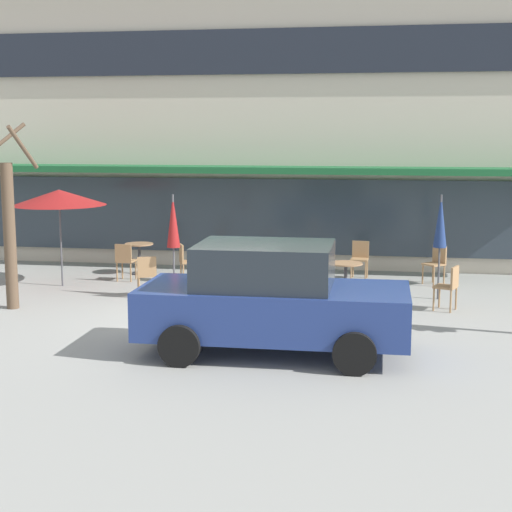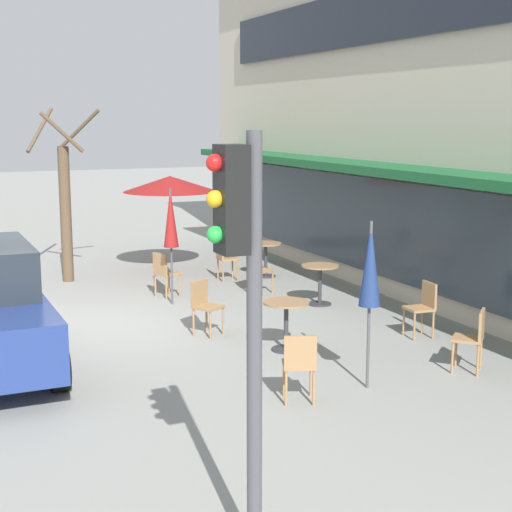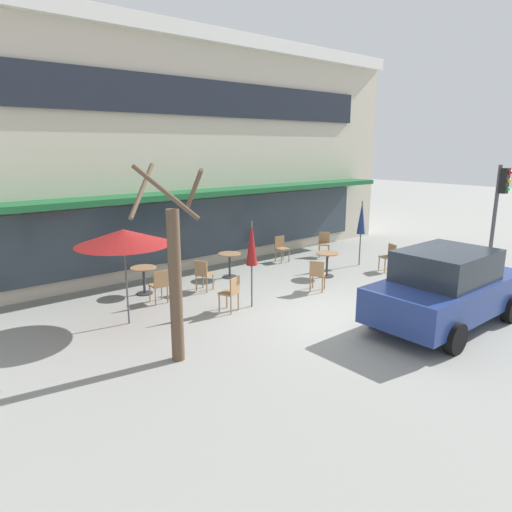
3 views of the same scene
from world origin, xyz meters
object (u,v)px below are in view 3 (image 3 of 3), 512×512
(patio_umbrella_corner_open, at_px, (252,244))
(cafe_chair_6, at_px, (389,255))
(cafe_chair_1, at_px, (159,284))
(parked_sedan, at_px, (446,288))
(cafe_table_streetside, at_px, (327,260))
(patio_umbrella_green_folded, at_px, (362,218))
(cafe_chair_0, at_px, (281,247))
(patio_umbrella_cream_folded, at_px, (123,237))
(street_tree, at_px, (174,275))
(cafe_chair_3, at_px, (324,242))
(cafe_table_by_tree, at_px, (144,276))
(cafe_chair_5, at_px, (231,291))
(cafe_chair_2, at_px, (203,273))
(traffic_light_pole, at_px, (500,200))
(cafe_table_near_wall, at_px, (230,261))
(cafe_chair_4, at_px, (317,273))

(patio_umbrella_corner_open, height_order, cafe_chair_6, patio_umbrella_corner_open)
(cafe_chair_1, relative_size, parked_sedan, 0.21)
(cafe_table_streetside, height_order, patio_umbrella_green_folded, patio_umbrella_green_folded)
(cafe_chair_0, bearing_deg, patio_umbrella_cream_folded, -162.66)
(patio_umbrella_cream_folded, distance_m, cafe_chair_1, 2.10)
(patio_umbrella_green_folded, xyz_separation_m, street_tree, (-8.43, -2.30, 0.05))
(cafe_chair_1, bearing_deg, cafe_chair_3, 6.67)
(cafe_chair_6, bearing_deg, cafe_table_by_tree, 158.43)
(cafe_table_streetside, distance_m, parked_sedan, 4.49)
(cafe_chair_0, relative_size, cafe_chair_3, 1.00)
(patio_umbrella_corner_open, height_order, cafe_chair_5, patio_umbrella_corner_open)
(patio_umbrella_cream_folded, xyz_separation_m, street_tree, (-0.06, -2.32, -0.35))
(patio_umbrella_corner_open, relative_size, cafe_chair_0, 2.47)
(patio_umbrella_green_folded, bearing_deg, street_tree, -164.75)
(cafe_chair_2, height_order, traffic_light_pole, traffic_light_pole)
(patio_umbrella_cream_folded, bearing_deg, traffic_light_pole, -15.14)
(cafe_chair_0, bearing_deg, parked_sedan, -99.67)
(patio_umbrella_green_folded, xyz_separation_m, cafe_chair_6, (0.14, -1.07, -1.10))
(cafe_chair_0, xyz_separation_m, cafe_chair_2, (-4.00, -1.12, 0.00))
(cafe_chair_0, bearing_deg, cafe_table_by_tree, -176.75)
(parked_sedan, xyz_separation_m, street_tree, (-5.58, 2.32, 0.79))
(cafe_table_near_wall, height_order, cafe_chair_5, cafe_chair_5)
(patio_umbrella_green_folded, distance_m, traffic_light_pole, 4.41)
(patio_umbrella_cream_folded, distance_m, patio_umbrella_corner_open, 3.06)
(cafe_table_streetside, bearing_deg, cafe_chair_5, -171.61)
(patio_umbrella_green_folded, height_order, cafe_chair_6, patio_umbrella_green_folded)
(cafe_chair_4, distance_m, parked_sedan, 3.59)
(cafe_table_near_wall, xyz_separation_m, cafe_chair_2, (-1.40, -0.65, 0.01))
(patio_umbrella_corner_open, bearing_deg, cafe_chair_5, 176.05)
(patio_umbrella_cream_folded, bearing_deg, cafe_chair_0, 17.34)
(cafe_table_streetside, bearing_deg, parked_sedan, -102.04)
(patio_umbrella_green_folded, bearing_deg, patio_umbrella_cream_folded, 179.85)
(cafe_chair_5, xyz_separation_m, street_tree, (-2.35, -1.44, 1.15))
(patio_umbrella_green_folded, distance_m, cafe_chair_5, 6.24)
(patio_umbrella_corner_open, xyz_separation_m, cafe_chair_1, (-1.67, 1.73, -1.10))
(parked_sedan, bearing_deg, patio_umbrella_cream_folded, 139.91)
(cafe_chair_3, bearing_deg, cafe_table_near_wall, -179.54)
(cafe_table_near_wall, bearing_deg, patio_umbrella_green_folded, -20.75)
(cafe_chair_6, xyz_separation_m, traffic_light_pole, (2.95, -2.01, 1.77))
(patio_umbrella_corner_open, distance_m, cafe_chair_2, 2.19)
(cafe_table_by_tree, relative_size, cafe_chair_1, 0.85)
(patio_umbrella_cream_folded, height_order, cafe_chair_2, patio_umbrella_cream_folded)
(cafe_table_near_wall, height_order, cafe_chair_6, cafe_chair_6)
(cafe_table_streetside, distance_m, cafe_chair_1, 5.33)
(cafe_chair_2, bearing_deg, parked_sedan, -63.00)
(patio_umbrella_green_folded, height_order, street_tree, street_tree)
(cafe_table_near_wall, relative_size, cafe_table_by_tree, 1.00)
(cafe_chair_0, height_order, cafe_chair_6, same)
(cafe_table_streetside, relative_size, parked_sedan, 0.18)
(patio_umbrella_corner_open, bearing_deg, cafe_chair_2, 97.07)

